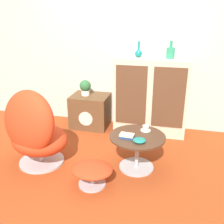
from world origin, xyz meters
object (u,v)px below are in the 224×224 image
(bowl, at_px, (139,140))
(sideboard, at_px, (151,96))
(vase_leftmost, at_px, (139,53))
(potted_plant, at_px, (85,87))
(egg_chair, at_px, (34,131))
(teacup, at_px, (146,129))
(vase_inner_left, at_px, (171,52))
(book_stack, at_px, (127,136))
(ottoman, at_px, (92,171))
(tv_console, at_px, (91,111))
(coffee_table, at_px, (137,147))

(bowl, bearing_deg, sideboard, 90.34)
(vase_leftmost, height_order, potted_plant, vase_leftmost)
(egg_chair, xyz_separation_m, teacup, (1.22, 0.37, 0.00))
(vase_inner_left, relative_size, book_stack, 1.45)
(bowl, bearing_deg, teacup, 83.94)
(book_stack, bearing_deg, sideboard, 82.89)
(bowl, bearing_deg, ottoman, -146.38)
(tv_console, relative_size, bowl, 4.06)
(vase_inner_left, bearing_deg, coffee_table, -104.05)
(sideboard, bearing_deg, coffee_table, -91.77)
(ottoman, distance_m, bowl, 0.59)
(ottoman, xyz_separation_m, potted_plant, (-0.56, 1.45, 0.46))
(tv_console, xyz_separation_m, potted_plant, (-0.07, 0.00, 0.38))
(book_stack, height_order, bowl, book_stack)
(egg_chair, relative_size, teacup, 8.00)
(sideboard, distance_m, potted_plant, 1.00)
(egg_chair, xyz_separation_m, bowl, (1.19, 0.08, -0.01))
(coffee_table, height_order, teacup, teacup)
(vase_inner_left, xyz_separation_m, teacup, (-0.19, -0.89, -0.75))
(vase_inner_left, xyz_separation_m, potted_plant, (-1.22, -0.03, -0.56))
(book_stack, bearing_deg, tv_console, 125.72)
(egg_chair, distance_m, book_stack, 1.05)
(tv_console, relative_size, vase_leftmost, 2.59)
(sideboard, distance_m, ottoman, 1.58)
(coffee_table, xyz_separation_m, vase_inner_left, (0.26, 1.04, 0.91))
(egg_chair, xyz_separation_m, ottoman, (0.75, -0.21, -0.27))
(coffee_table, relative_size, teacup, 5.27)
(sideboard, distance_m, bowl, 1.18)
(ottoman, distance_m, coffee_table, 0.60)
(teacup, bearing_deg, egg_chair, -162.99)
(coffee_table, bearing_deg, egg_chair, -169.37)
(potted_plant, height_order, book_stack, potted_plant)
(potted_plant, xyz_separation_m, bowl, (1.00, -1.15, -0.20))
(potted_plant, relative_size, teacup, 1.97)
(teacup, bearing_deg, coffee_table, -114.06)
(sideboard, xyz_separation_m, vase_leftmost, (-0.20, 0.00, 0.61))
(bowl, bearing_deg, tv_console, 128.88)
(coffee_table, relative_size, bowl, 4.50)
(vase_leftmost, relative_size, teacup, 1.84)
(ottoman, bearing_deg, book_stack, 50.36)
(potted_plant, distance_m, book_stack, 1.40)
(tv_console, height_order, book_stack, tv_console)
(tv_console, xyz_separation_m, vase_leftmost, (0.72, 0.03, 0.92))
(tv_console, distance_m, coffee_table, 1.35)
(egg_chair, height_order, vase_inner_left, vase_inner_left)
(tv_console, distance_m, vase_leftmost, 1.16)
(tv_console, bearing_deg, vase_leftmost, 2.27)
(sideboard, relative_size, teacup, 9.30)
(ottoman, bearing_deg, potted_plant, 111.16)
(tv_console, relative_size, vase_inner_left, 2.40)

